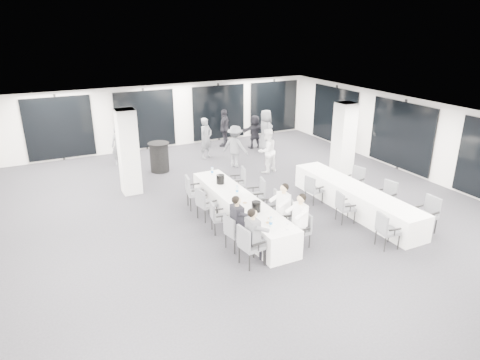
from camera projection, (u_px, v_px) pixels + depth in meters
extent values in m
cube|color=#242429|center=(250.00, 213.00, 12.85)|extent=(14.00, 16.00, 0.02)
cube|color=silver|center=(251.00, 120.00, 11.86)|extent=(14.00, 16.00, 0.02)
cube|color=silver|center=(424.00, 140.00, 15.28)|extent=(0.02, 16.00, 2.80)
cube|color=silver|center=(167.00, 116.00, 19.07)|extent=(14.00, 0.02, 2.80)
cube|color=black|center=(168.00, 117.00, 19.03)|extent=(13.60, 0.06, 2.50)
cube|color=black|center=(401.00, 135.00, 16.11)|extent=(0.06, 14.00, 2.50)
cube|color=silver|center=(128.00, 152.00, 13.87)|extent=(0.60, 0.60, 2.80)
cube|color=silver|center=(343.00, 143.00, 14.95)|extent=(0.60, 0.60, 2.80)
cube|color=white|center=(240.00, 210.00, 12.10)|extent=(0.90, 5.00, 0.75)
cube|color=white|center=(354.00, 199.00, 12.88)|extent=(0.90, 5.00, 0.75)
cylinder|color=black|center=(159.00, 157.00, 16.15)|extent=(0.70, 0.70, 1.11)
cylinder|color=black|center=(158.00, 143.00, 15.96)|extent=(0.80, 0.80, 0.02)
cube|color=#4C4E53|center=(252.00, 246.00, 9.96)|extent=(0.55, 0.57, 0.09)
cube|color=#4C4E53|center=(244.00, 238.00, 9.74)|extent=(0.13, 0.50, 0.49)
cylinder|color=black|center=(239.00, 255.00, 10.11)|extent=(0.04, 0.04, 0.44)
cylinder|color=black|center=(250.00, 263.00, 9.78)|extent=(0.04, 0.04, 0.44)
cylinder|color=black|center=(254.00, 250.00, 10.33)|extent=(0.04, 0.04, 0.44)
cylinder|color=black|center=(264.00, 257.00, 10.00)|extent=(0.04, 0.04, 0.44)
cube|color=black|center=(245.00, 235.00, 10.11)|extent=(0.37, 0.09, 0.04)
cube|color=black|center=(259.00, 244.00, 9.69)|extent=(0.37, 0.09, 0.04)
cube|color=#4C4E53|center=(236.00, 233.00, 10.67)|extent=(0.52, 0.53, 0.08)
cube|color=#4C4E53|center=(229.00, 226.00, 10.46)|extent=(0.13, 0.45, 0.44)
cylinder|color=black|center=(226.00, 241.00, 10.79)|extent=(0.03, 0.03, 0.39)
cylinder|color=black|center=(235.00, 247.00, 10.50)|extent=(0.03, 0.03, 0.39)
cylinder|color=black|center=(238.00, 236.00, 11.01)|extent=(0.03, 0.03, 0.39)
cylinder|color=black|center=(247.00, 242.00, 10.72)|extent=(0.03, 0.03, 0.39)
cube|color=black|center=(231.00, 224.00, 10.79)|extent=(0.33, 0.09, 0.04)
cube|color=black|center=(242.00, 231.00, 10.43)|extent=(0.33, 0.09, 0.04)
cube|color=#4C4E53|center=(220.00, 218.00, 11.53)|extent=(0.49, 0.51, 0.07)
cube|color=#4C4E53|center=(212.00, 211.00, 11.39)|extent=(0.13, 0.42, 0.42)
cylinder|color=black|center=(212.00, 223.00, 11.73)|extent=(0.03, 0.03, 0.37)
cylinder|color=black|center=(215.00, 229.00, 11.40)|extent=(0.03, 0.03, 0.37)
cylinder|color=black|center=(225.00, 222.00, 11.82)|extent=(0.03, 0.03, 0.37)
cylinder|color=black|center=(228.00, 228.00, 11.50)|extent=(0.03, 0.03, 0.37)
cube|color=black|center=(218.00, 209.00, 11.68)|extent=(0.31, 0.09, 0.04)
cube|color=black|center=(222.00, 216.00, 11.27)|extent=(0.31, 0.09, 0.04)
cube|color=#4C4E53|center=(207.00, 204.00, 12.29)|extent=(0.55, 0.56, 0.08)
cube|color=#4C4E53|center=(200.00, 198.00, 12.06)|extent=(0.15, 0.46, 0.46)
cylinder|color=black|center=(198.00, 212.00, 12.40)|extent=(0.04, 0.04, 0.41)
cylinder|color=black|center=(205.00, 216.00, 12.11)|extent=(0.04, 0.04, 0.41)
cylinder|color=black|center=(209.00, 208.00, 12.64)|extent=(0.04, 0.04, 0.41)
cylinder|color=black|center=(217.00, 213.00, 12.34)|extent=(0.04, 0.04, 0.41)
cube|color=black|center=(202.00, 196.00, 12.41)|extent=(0.34, 0.11, 0.04)
cube|color=black|center=(212.00, 202.00, 12.04)|extent=(0.34, 0.11, 0.04)
cube|color=#4C4E53|center=(196.00, 193.00, 13.01)|extent=(0.57, 0.59, 0.09)
cube|color=#4C4E53|center=(188.00, 185.00, 12.84)|extent=(0.14, 0.50, 0.50)
cylinder|color=black|center=(188.00, 199.00, 13.24)|extent=(0.04, 0.04, 0.44)
cylinder|color=black|center=(191.00, 204.00, 12.85)|extent=(0.04, 0.04, 0.44)
cylinder|color=black|center=(201.00, 197.00, 13.36)|extent=(0.04, 0.04, 0.44)
cylinder|color=black|center=(205.00, 203.00, 12.98)|extent=(0.04, 0.04, 0.44)
cube|color=black|center=(194.00, 184.00, 13.19)|extent=(0.37, 0.10, 0.04)
cube|color=black|center=(198.00, 190.00, 12.71)|extent=(0.37, 0.10, 0.04)
cube|color=#4C4E53|center=(300.00, 231.00, 10.81)|extent=(0.45, 0.47, 0.07)
cube|color=#4C4E53|center=(307.00, 221.00, 10.79)|extent=(0.08, 0.43, 0.42)
cylinder|color=black|center=(309.00, 241.00, 10.80)|extent=(0.03, 0.03, 0.38)
cylinder|color=black|center=(302.00, 235.00, 11.11)|extent=(0.03, 0.03, 0.38)
cylinder|color=black|center=(297.00, 244.00, 10.66)|extent=(0.03, 0.03, 0.38)
cylinder|color=black|center=(290.00, 237.00, 10.98)|extent=(0.03, 0.03, 0.38)
cube|color=black|center=(305.00, 230.00, 10.55)|extent=(0.31, 0.05, 0.04)
cube|color=black|center=(296.00, 222.00, 10.95)|extent=(0.31, 0.05, 0.04)
cube|color=#4C4E53|center=(283.00, 218.00, 11.45)|extent=(0.57, 0.58, 0.08)
cube|color=#4C4E53|center=(292.00, 208.00, 11.40)|extent=(0.17, 0.46, 0.46)
cylinder|color=black|center=(292.00, 229.00, 11.39)|extent=(0.04, 0.04, 0.41)
cylinder|color=black|center=(288.00, 222.00, 11.76)|extent=(0.04, 0.04, 0.41)
cylinder|color=black|center=(278.00, 230.00, 11.32)|extent=(0.04, 0.04, 0.41)
cylinder|color=black|center=(274.00, 224.00, 11.68)|extent=(0.04, 0.04, 0.41)
cube|color=black|center=(286.00, 216.00, 11.16)|extent=(0.34, 0.13, 0.04)
cube|color=black|center=(281.00, 208.00, 11.62)|extent=(0.34, 0.13, 0.04)
cube|color=#4C4E53|center=(270.00, 208.00, 12.07)|extent=(0.53, 0.55, 0.08)
cube|color=#4C4E53|center=(277.00, 199.00, 12.03)|extent=(0.14, 0.46, 0.45)
cylinder|color=black|center=(278.00, 218.00, 12.02)|extent=(0.04, 0.04, 0.40)
cylinder|color=black|center=(274.00, 212.00, 12.38)|extent=(0.04, 0.04, 0.40)
cylinder|color=black|center=(265.00, 220.00, 11.92)|extent=(0.04, 0.04, 0.40)
cylinder|color=black|center=(261.00, 214.00, 12.28)|extent=(0.04, 0.04, 0.40)
cube|color=black|center=(273.00, 206.00, 11.79)|extent=(0.34, 0.10, 0.04)
cube|color=black|center=(267.00, 199.00, 12.23)|extent=(0.34, 0.10, 0.04)
cube|color=#4C4E53|center=(255.00, 196.00, 12.78)|extent=(0.60, 0.61, 0.08)
cube|color=#4C4E53|center=(263.00, 187.00, 12.73)|extent=(0.18, 0.49, 0.49)
cylinder|color=black|center=(264.00, 206.00, 12.72)|extent=(0.04, 0.04, 0.43)
cylinder|color=black|center=(260.00, 201.00, 13.11)|extent=(0.04, 0.04, 0.43)
cylinder|color=black|center=(250.00, 208.00, 12.64)|extent=(0.04, 0.04, 0.43)
cylinder|color=black|center=(247.00, 202.00, 13.02)|extent=(0.04, 0.04, 0.43)
cube|color=black|center=(257.00, 194.00, 12.48)|extent=(0.36, 0.13, 0.04)
cube|color=black|center=(253.00, 188.00, 12.96)|extent=(0.36, 0.13, 0.04)
cube|color=#4C4E53|center=(237.00, 183.00, 13.84)|extent=(0.58, 0.60, 0.08)
cube|color=#4C4E53|center=(243.00, 175.00, 13.79)|extent=(0.18, 0.47, 0.47)
cylinder|color=black|center=(244.00, 192.00, 13.78)|extent=(0.04, 0.04, 0.42)
cylinder|color=black|center=(241.00, 188.00, 14.16)|extent=(0.04, 0.04, 0.42)
cylinder|color=black|center=(232.00, 193.00, 13.70)|extent=(0.04, 0.04, 0.42)
cylinder|color=black|center=(229.00, 189.00, 14.08)|extent=(0.04, 0.04, 0.42)
cube|color=black|center=(238.00, 181.00, 13.55)|extent=(0.35, 0.13, 0.04)
cube|color=black|center=(235.00, 175.00, 14.02)|extent=(0.35, 0.13, 0.04)
cube|color=#4C4E53|center=(388.00, 231.00, 10.74)|extent=(0.52, 0.54, 0.08)
cube|color=#4C4E53|center=(382.00, 223.00, 10.58)|extent=(0.13, 0.46, 0.46)
cylinder|color=black|center=(376.00, 237.00, 10.95)|extent=(0.04, 0.04, 0.41)
cylinder|color=black|center=(385.00, 245.00, 10.59)|extent=(0.04, 0.04, 0.41)
cylinder|color=black|center=(389.00, 235.00, 11.06)|extent=(0.04, 0.04, 0.41)
cylinder|color=black|center=(398.00, 242.00, 10.71)|extent=(0.04, 0.04, 0.41)
cube|color=black|center=(383.00, 221.00, 10.90)|extent=(0.34, 0.09, 0.04)
cube|color=black|center=(395.00, 229.00, 10.46)|extent=(0.34, 0.09, 0.04)
cube|color=#4C4E53|center=(346.00, 208.00, 12.11)|extent=(0.52, 0.54, 0.08)
cube|color=#4C4E53|center=(340.00, 200.00, 11.97)|extent=(0.14, 0.44, 0.44)
cylinder|color=black|center=(336.00, 213.00, 12.32)|extent=(0.03, 0.03, 0.39)
cylinder|color=black|center=(342.00, 219.00, 11.97)|extent=(0.03, 0.03, 0.39)
cylinder|color=black|center=(348.00, 212.00, 12.41)|extent=(0.03, 0.03, 0.39)
cylinder|color=black|center=(355.00, 217.00, 12.06)|extent=(0.03, 0.03, 0.39)
cube|color=black|center=(342.00, 199.00, 12.27)|extent=(0.33, 0.10, 0.04)
cube|color=black|center=(351.00, 206.00, 11.83)|extent=(0.33, 0.10, 0.04)
cube|color=#4C4E53|center=(314.00, 190.00, 13.38)|extent=(0.49, 0.50, 0.08)
cube|color=#4C4E53|center=(310.00, 184.00, 13.18)|extent=(0.11, 0.44, 0.43)
cylinder|color=black|center=(305.00, 196.00, 13.51)|extent=(0.03, 0.03, 0.39)
cylinder|color=black|center=(314.00, 200.00, 13.22)|extent=(0.03, 0.03, 0.39)
cylinder|color=black|center=(314.00, 194.00, 13.71)|extent=(0.03, 0.03, 0.39)
cylinder|color=black|center=(322.00, 198.00, 13.41)|extent=(0.03, 0.03, 0.39)
cube|color=black|center=(309.00, 183.00, 13.51)|extent=(0.32, 0.08, 0.04)
cube|color=black|center=(320.00, 188.00, 13.14)|extent=(0.32, 0.08, 0.04)
cube|color=#4C4E53|center=(425.00, 216.00, 11.51)|extent=(0.49, 0.51, 0.08)
cube|color=#4C4E53|center=(433.00, 205.00, 11.50)|extent=(0.06, 0.49, 0.49)
cylinder|color=black|center=(436.00, 226.00, 11.51)|extent=(0.04, 0.04, 0.43)
cylinder|color=black|center=(423.00, 220.00, 11.86)|extent=(0.04, 0.04, 0.43)
cylinder|color=black|center=(424.00, 229.00, 11.33)|extent=(0.04, 0.04, 0.43)
cylinder|color=black|center=(412.00, 223.00, 11.69)|extent=(0.04, 0.04, 0.43)
cube|color=black|center=(434.00, 214.00, 11.22)|extent=(0.36, 0.04, 0.04)
cube|color=black|center=(418.00, 206.00, 11.66)|extent=(0.36, 0.04, 0.04)
cube|color=#4C4E53|center=(385.00, 198.00, 12.75)|extent=(0.52, 0.54, 0.08)
cube|color=#4C4E53|center=(391.00, 188.00, 12.77)|extent=(0.13, 0.46, 0.45)
cylinder|color=black|center=(394.00, 206.00, 12.79)|extent=(0.04, 0.04, 0.41)
cylinder|color=black|center=(383.00, 202.00, 13.09)|extent=(0.04, 0.04, 0.41)
cylinder|color=black|center=(385.00, 209.00, 12.58)|extent=(0.04, 0.04, 0.41)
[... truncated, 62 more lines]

